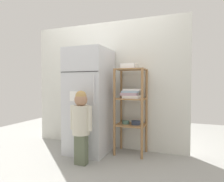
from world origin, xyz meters
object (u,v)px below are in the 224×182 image
at_px(pantry_shelf_unit, 131,102).
at_px(fruit_bin, 129,67).
at_px(child_standing, 81,120).
at_px(refrigerator, 90,101).

distance_m(pantry_shelf_unit, fruit_bin, 0.54).
height_order(child_standing, pantry_shelf_unit, pantry_shelf_unit).
bearing_deg(child_standing, fruit_bin, 51.75).
xyz_separation_m(child_standing, pantry_shelf_unit, (0.51, 0.62, 0.20)).
bearing_deg(pantry_shelf_unit, refrigerator, -167.55).
distance_m(refrigerator, child_standing, 0.54).
xyz_separation_m(refrigerator, pantry_shelf_unit, (0.63, 0.14, -0.01)).
bearing_deg(pantry_shelf_unit, child_standing, -128.99).
height_order(refrigerator, fruit_bin, refrigerator).
relative_size(child_standing, fruit_bin, 4.30).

